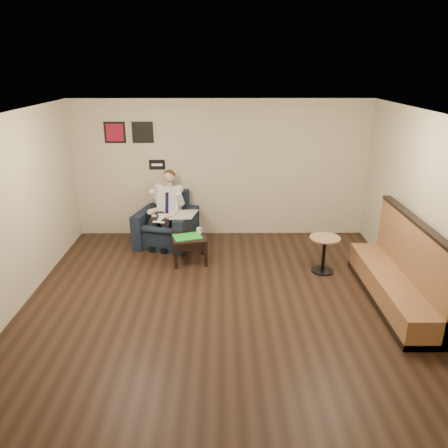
{
  "coord_description": "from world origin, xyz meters",
  "views": [
    {
      "loc": [
        -0.0,
        -5.75,
        3.43
      ],
      "look_at": [
        0.05,
        1.2,
        0.87
      ],
      "focal_mm": 35.0,
      "sensor_mm": 36.0,
      "label": 1
    }
  ],
  "objects_px": {
    "green_folder": "(187,237)",
    "banquette": "(396,263)",
    "smartphone": "(191,232)",
    "armchair": "(166,220)",
    "side_table": "(189,249)",
    "coffee_mug": "(199,230)",
    "seated_man": "(163,213)",
    "cafe_table": "(324,254)"
  },
  "relations": [
    {
      "from": "armchair",
      "to": "coffee_mug",
      "type": "distance_m",
      "value": 0.97
    },
    {
      "from": "cafe_table",
      "to": "banquette",
      "type": "bearing_deg",
      "value": -51.66
    },
    {
      "from": "smartphone",
      "to": "banquette",
      "type": "height_order",
      "value": "banquette"
    },
    {
      "from": "seated_man",
      "to": "side_table",
      "type": "height_order",
      "value": "seated_man"
    },
    {
      "from": "banquette",
      "to": "smartphone",
      "type": "bearing_deg",
      "value": 152.27
    },
    {
      "from": "smartphone",
      "to": "banquette",
      "type": "relative_size",
      "value": 0.06
    },
    {
      "from": "smartphone",
      "to": "green_folder",
      "type": "bearing_deg",
      "value": -103.96
    },
    {
      "from": "coffee_mug",
      "to": "banquette",
      "type": "distance_m",
      "value": 3.42
    },
    {
      "from": "green_folder",
      "to": "banquette",
      "type": "relative_size",
      "value": 0.19
    },
    {
      "from": "smartphone",
      "to": "seated_man",
      "type": "bearing_deg",
      "value": 137.77
    },
    {
      "from": "armchair",
      "to": "banquette",
      "type": "xyz_separation_m",
      "value": [
        3.69,
        -2.31,
        0.14
      ]
    },
    {
      "from": "green_folder",
      "to": "smartphone",
      "type": "relative_size",
      "value": 3.21
    },
    {
      "from": "side_table",
      "to": "green_folder",
      "type": "bearing_deg",
      "value": -136.83
    },
    {
      "from": "armchair",
      "to": "smartphone",
      "type": "bearing_deg",
      "value": -35.85
    },
    {
      "from": "smartphone",
      "to": "banquette",
      "type": "xyz_separation_m",
      "value": [
        3.15,
        -1.65,
        0.15
      ]
    },
    {
      "from": "smartphone",
      "to": "coffee_mug",
      "type": "bearing_deg",
      "value": -7.1
    },
    {
      "from": "side_table",
      "to": "green_folder",
      "type": "xyz_separation_m",
      "value": [
        -0.03,
        -0.03,
        0.25
      ]
    },
    {
      "from": "green_folder",
      "to": "cafe_table",
      "type": "distance_m",
      "value": 2.43
    },
    {
      "from": "armchair",
      "to": "side_table",
      "type": "distance_m",
      "value": 1.02
    },
    {
      "from": "armchair",
      "to": "side_table",
      "type": "bearing_deg",
      "value": -43.67
    },
    {
      "from": "seated_man",
      "to": "coffee_mug",
      "type": "bearing_deg",
      "value": -22.52
    },
    {
      "from": "green_folder",
      "to": "banquette",
      "type": "xyz_separation_m",
      "value": [
        3.2,
        -1.45,
        0.15
      ]
    },
    {
      "from": "seated_man",
      "to": "green_folder",
      "type": "xyz_separation_m",
      "value": [
        0.52,
        -0.74,
        -0.2
      ]
    },
    {
      "from": "green_folder",
      "to": "smartphone",
      "type": "bearing_deg",
      "value": 75.52
    },
    {
      "from": "coffee_mug",
      "to": "smartphone",
      "type": "xyz_separation_m",
      "value": [
        -0.15,
        0.02,
        -0.05
      ]
    },
    {
      "from": "armchair",
      "to": "cafe_table",
      "type": "xyz_separation_m",
      "value": [
        2.87,
        -1.28,
        -0.19
      ]
    },
    {
      "from": "green_folder",
      "to": "smartphone",
      "type": "height_order",
      "value": "green_folder"
    },
    {
      "from": "seated_man",
      "to": "banquette",
      "type": "bearing_deg",
      "value": -15.59
    },
    {
      "from": "smartphone",
      "to": "cafe_table",
      "type": "xyz_separation_m",
      "value": [
        2.33,
        -0.62,
        -0.17
      ]
    },
    {
      "from": "green_folder",
      "to": "cafe_table",
      "type": "height_order",
      "value": "cafe_table"
    },
    {
      "from": "green_folder",
      "to": "armchair",
      "type": "bearing_deg",
      "value": 119.28
    },
    {
      "from": "side_table",
      "to": "coffee_mug",
      "type": "xyz_separation_m",
      "value": [
        0.17,
        0.16,
        0.3
      ]
    },
    {
      "from": "banquette",
      "to": "cafe_table",
      "type": "xyz_separation_m",
      "value": [
        -0.82,
        1.03,
        -0.32
      ]
    },
    {
      "from": "side_table",
      "to": "banquette",
      "type": "bearing_deg",
      "value": -24.9
    },
    {
      "from": "cafe_table",
      "to": "smartphone",
      "type": "bearing_deg",
      "value": 165.04
    },
    {
      "from": "seated_man",
      "to": "coffee_mug",
      "type": "xyz_separation_m",
      "value": [
        0.72,
        -0.55,
        -0.16
      ]
    },
    {
      "from": "seated_man",
      "to": "coffee_mug",
      "type": "relative_size",
      "value": 13.48
    },
    {
      "from": "green_folder",
      "to": "smartphone",
      "type": "distance_m",
      "value": 0.22
    },
    {
      "from": "green_folder",
      "to": "cafe_table",
      "type": "bearing_deg",
      "value": -9.86
    },
    {
      "from": "cafe_table",
      "to": "armchair",
      "type": "bearing_deg",
      "value": 155.92
    },
    {
      "from": "smartphone",
      "to": "armchair",
      "type": "bearing_deg",
      "value": 129.84
    },
    {
      "from": "armchair",
      "to": "coffee_mug",
      "type": "relative_size",
      "value": 10.16
    }
  ]
}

